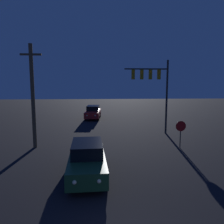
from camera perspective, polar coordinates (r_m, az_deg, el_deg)
car_near at (r=11.81m, az=-6.50°, el=-12.16°), size 2.08×4.94×1.74m
car_far at (r=29.75m, az=-4.98°, el=-0.04°), size 2.20×4.97×1.74m
traffic_signal_mast at (r=20.97m, az=11.01°, el=7.43°), size 4.14×0.30×6.95m
stop_sign at (r=16.96m, az=17.50°, el=-4.33°), size 0.76×0.07×2.05m
utility_pole at (r=17.06m, az=-20.00°, el=4.19°), size 1.51×0.28×7.63m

